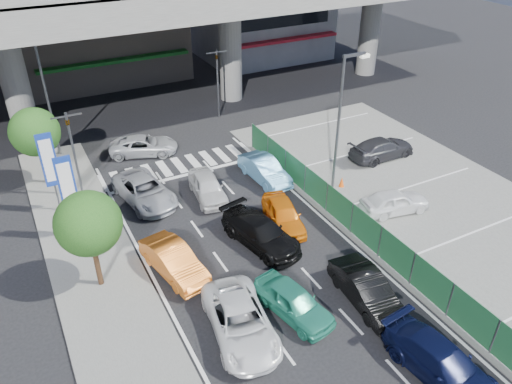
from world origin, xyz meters
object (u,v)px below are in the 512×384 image
sedan_black_mid (261,232)px  crossing_wagon_silver (144,146)px  traffic_cone (342,182)px  traffic_light_right (217,66)px  sedan_white_front_mid (208,187)px  tree_far (35,132)px  traffic_light_left (70,135)px  parked_sedan_white (395,201)px  tree_near (88,224)px  taxi_orange_left (174,261)px  street_lamp_left (47,86)px  sedan_white_mid_left (240,321)px  street_lamp_right (342,113)px  wagon_silver_front_left (145,191)px  signboard_far (49,163)px  taxi_orange_right (283,215)px  hatch_black_mid_right (367,290)px  minivan_navy_back (441,363)px  kei_truck_front_right (265,170)px  signboard_near (68,187)px  taxi_teal_mid (294,301)px  parked_sedan_dgrey (382,148)px

sedan_black_mid → crossing_wagon_silver: 12.41m
traffic_cone → traffic_light_right: bearing=99.1°
crossing_wagon_silver → sedan_white_front_mid: bearing=-146.5°
traffic_light_right → tree_far: bearing=-161.3°
traffic_light_left → parked_sedan_white: 17.86m
tree_near → taxi_orange_left: (3.23, -0.73, -2.70)m
tree_far → sedan_black_mid: (8.56, -11.15, -2.70)m
street_lamp_left → sedan_white_mid_left: size_ratio=1.64×
traffic_light_left → traffic_cone: size_ratio=8.34×
sedan_white_mid_left → street_lamp_left: bearing=109.6°
street_lamp_right → taxi_orange_left: (-10.95, -2.73, -4.08)m
parked_sedan_white → wagon_silver_front_left: bearing=67.7°
tree_far → signboard_far: bearing=-86.7°
tree_far → tree_near: bearing=-85.6°
street_lamp_left → sedan_white_front_mid: (6.48, -9.38, -4.09)m
sedan_white_mid_left → sedan_black_mid: 5.92m
signboard_far → traffic_cone: signboard_far is taller
sedan_white_front_mid → tree_near: bearing=-140.1°
taxi_orange_right → parked_sedan_white: 6.21m
tree_far → sedan_white_front_mid: tree_far is taller
tree_near → hatch_black_mid_right: (9.84, -6.33, -2.70)m
street_lamp_right → taxi_orange_left: street_lamp_right is taller
minivan_navy_back → traffic_cone: 13.42m
tree_far → traffic_cone: size_ratio=7.70×
street_lamp_right → tree_near: (-14.17, -2.00, -1.38)m
kei_truck_front_right → signboard_near: bearing=-179.7°
tree_near → hatch_black_mid_right: tree_near is taller
traffic_light_right → street_lamp_left: bearing=-175.2°
traffic_cone → sedan_white_mid_left: bearing=-144.4°
minivan_navy_back → hatch_black_mid_right: bearing=83.4°
signboard_far → taxi_teal_mid: bearing=-59.5°
kei_truck_front_right → parked_sedan_white: size_ratio=1.10×
traffic_light_right → signboard_near: 16.83m
minivan_navy_back → traffic_cone: bearing=62.6°
traffic_light_left → signboard_near: 4.22m
sedan_white_mid_left → taxi_teal_mid: bearing=8.4°
wagon_silver_front_left → parked_sedan_dgrey: 15.36m
signboard_far → minivan_navy_back: signboard_far is taller
kei_truck_front_right → sedan_white_mid_left: bearing=-126.9°
tree_near → taxi_teal_mid: 9.09m
signboard_near → crossing_wagon_silver: 9.79m
tree_near → minivan_navy_back: size_ratio=1.03×
tree_far → sedan_white_mid_left: (5.09, -15.95, -2.71)m
traffic_light_left → hatch_black_mid_right: (9.04, -14.33, -3.25)m
signboard_near → taxi_orange_left: size_ratio=1.12×
taxi_orange_left → signboard_far: bearing=104.8°
sedan_white_mid_left → parked_sedan_dgrey: bearing=40.9°
sedan_white_mid_left → sedan_black_mid: bearing=63.2°
tree_near → sedan_white_mid_left: tree_near is taller
traffic_light_left → minivan_navy_back: (9.03, -18.62, -3.26)m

